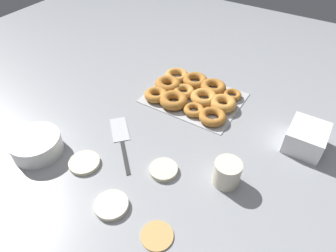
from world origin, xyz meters
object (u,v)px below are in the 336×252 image
object	(u,v)px
batter_bowl	(36,145)
paper_cup	(227,173)
pancake_1	(110,205)
pancake_3	(84,163)
pancake_0	(157,235)
pancake_2	(163,170)
spatula	(121,135)
container_stack	(306,138)
donut_tray	(192,94)

from	to	relation	value
batter_bowl	paper_cup	size ratio (longest dim) A/B	1.99
pancake_1	pancake_3	xyz separation A→B (m)	(0.18, -0.08, -0.00)
pancake_0	pancake_2	xyz separation A→B (m)	(0.11, -0.20, 0.00)
pancake_0	pancake_3	world-z (taller)	pancake_3
batter_bowl	spatula	distance (m)	0.29
container_stack	spatula	distance (m)	0.66
pancake_3	batter_bowl	xyz separation A→B (m)	(0.18, 0.04, 0.03)
donut_tray	spatula	distance (m)	0.36
pancake_0	paper_cup	distance (m)	0.28
pancake_1	donut_tray	world-z (taller)	donut_tray
container_stack	paper_cup	world-z (taller)	same
pancake_3	spatula	xyz separation A→B (m)	(-0.02, -0.17, -0.00)
pancake_3	spatula	world-z (taller)	pancake_3
pancake_0	batter_bowl	size ratio (longest dim) A/B	0.53
pancake_3	paper_cup	bearing A→B (deg)	-156.94
donut_tray	paper_cup	bearing A→B (deg)	132.13
spatula	pancake_0	bearing A→B (deg)	-174.10
pancake_1	pancake_0	bearing A→B (deg)	178.09
container_stack	batter_bowl	bearing A→B (deg)	33.46
batter_bowl	spatula	size ratio (longest dim) A/B	0.73
pancake_2	pancake_3	world-z (taller)	pancake_2
batter_bowl	pancake_2	bearing A→B (deg)	-159.53
pancake_1	batter_bowl	bearing A→B (deg)	-6.06
pancake_0	paper_cup	world-z (taller)	paper_cup
donut_tray	batter_bowl	xyz separation A→B (m)	(0.30, 0.56, 0.01)
pancake_3	container_stack	bearing A→B (deg)	-141.84
pancake_1	donut_tray	xyz separation A→B (m)	(0.05, -0.60, 0.01)
container_stack	pancake_2	bearing A→B (deg)	44.87
pancake_2	pancake_3	bearing A→B (deg)	25.36
pancake_0	pancake_3	distance (m)	0.36
spatula	container_stack	bearing A→B (deg)	-109.22
pancake_1	batter_bowl	size ratio (longest dim) A/B	0.59
paper_cup	batter_bowl	bearing A→B (deg)	20.32
paper_cup	pancake_3	bearing A→B (deg)	23.06
container_stack	spatula	size ratio (longest dim) A/B	0.61
container_stack	paper_cup	bearing A→B (deg)	59.47
pancake_1	batter_bowl	distance (m)	0.36
pancake_0	container_stack	distance (m)	0.61
pancake_1	spatula	world-z (taller)	pancake_1
container_stack	spatula	world-z (taller)	container_stack
paper_cup	pancake_0	bearing A→B (deg)	72.89
pancake_1	pancake_3	distance (m)	0.20
pancake_3	paper_cup	size ratio (longest dim) A/B	1.21
pancake_0	spatula	world-z (taller)	pancake_0
pancake_3	container_stack	world-z (taller)	container_stack
pancake_0	container_stack	size ratio (longest dim) A/B	0.64
donut_tray	pancake_3	bearing A→B (deg)	76.16
pancake_2	spatula	bearing A→B (deg)	-14.66
pancake_2	donut_tray	distance (m)	0.42
pancake_0	batter_bowl	distance (m)	0.53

